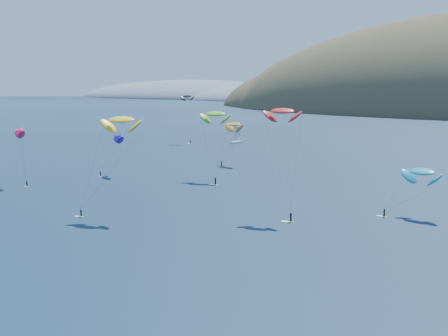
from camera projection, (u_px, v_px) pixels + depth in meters
name	position (u px, v px, depth m)	size (l,w,h in m)	color
headland	(208.00, 100.00, 936.54)	(460.00, 250.00, 60.00)	slate
sailboat	(237.00, 141.00, 288.07)	(9.00, 7.79, 11.18)	silver
kitesurfer_0	(20.00, 130.00, 175.21)	(9.75, 7.07, 17.66)	#A9E619
kitesurfer_1	(234.00, 124.00, 216.23)	(10.31, 12.39, 16.71)	#A9E619
kitesurfer_2	(121.00, 120.00, 135.00)	(12.38, 9.62, 23.78)	#A9E619
kitesurfer_3	(215.00, 114.00, 184.90)	(12.16, 13.19, 22.23)	#A9E619
kitesurfer_5	(422.00, 172.00, 135.30)	(12.44, 9.08, 12.56)	#A9E619
kitesurfer_9	(282.00, 111.00, 134.11)	(9.74, 7.70, 25.31)	#A9E619
kitesurfer_10	(119.00, 136.00, 193.15)	(8.43, 10.83, 14.51)	#A9E619
kitesurfer_12	(187.00, 96.00, 288.08)	(8.17, 5.51, 23.47)	#A9E619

